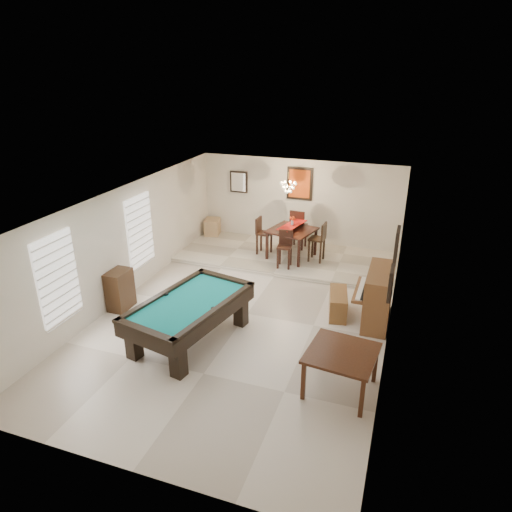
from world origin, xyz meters
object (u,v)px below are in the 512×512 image
Objects in this scene: pool_table at (190,321)px; flower_vase at (292,221)px; apothecary_chest at (120,290)px; dining_table at (292,241)px; dining_chair_west at (264,236)px; square_table at (340,371)px; dining_chair_north at (299,229)px; chandelier at (288,183)px; upright_piano at (372,295)px; corner_bench at (212,227)px; piano_bench at (338,303)px; dining_chair_south at (285,250)px; dining_chair_east at (317,242)px.

pool_table is 10.06× the size of flower_vase.
pool_table is at bearing -17.54° from apothecary_chest.
dining_chair_west is (-0.80, 0.00, 0.05)m from dining_table.
apothecary_chest is (-5.14, 1.21, 0.07)m from square_table.
chandelier is at bearing 82.02° from dining_chair_north.
corner_bench is at bearing 146.29° from upright_piano.
upright_piano is 3.58m from flower_vase.
pool_table is 2.20× the size of dining_chair_north.
apothecary_chest reaches higher than piano_bench.
pool_table is 4.92m from chandelier.
dining_chair_west is at bearing 179.84° from dining_table.
square_table is at bearing 114.22° from dining_chair_north.
upright_piano reaches higher than pool_table.
chandelier is (-2.58, 2.57, 1.61)m from upright_piano.
chandelier reaches higher than dining_chair_west.
square_table is 1.12× the size of dining_chair_south.
square_table is at bearing -79.47° from piano_bench.
apothecary_chest is at bearing -127.15° from flower_vase.
chandelier is at bearing -85.60° from dining_chair_west.
dining_chair_north is at bearing -43.91° from dining_chair_west.
apothecary_chest is 0.87× the size of dining_chair_west.
upright_piano is 4.11m from dining_chair_north.
dining_chair_south is at bearing 143.10° from upright_piano.
dining_chair_west reaches higher than square_table.
chandelier is (-0.85, 0.03, 1.54)m from dining_chair_east.
piano_bench is at bearing -53.53° from chandelier.
dining_chair_south is (0.00, -0.72, 0.02)m from dining_table.
pool_table is at bearing -98.80° from chandelier.
piano_bench is 3.72m from chandelier.
chandelier is (-2.36, 5.08, 1.82)m from square_table.
dining_chair_west is 1.74× the size of chandelier.
flower_vase is at bearing -18.89° from corner_bench.
dining_chair_west is (-2.54, 2.54, 0.38)m from piano_bench.
dining_chair_south reaches higher than pool_table.
upright_piano is 5.52m from apothecary_chest.
dining_table is at bearing -87.08° from dining_chair_west.
upright_piano is 1.44× the size of dining_chair_south.
square_table is 2.00× the size of corner_bench.
dining_table is 1.04× the size of dining_chair_east.
dining_table is at bearing 84.63° from dining_chair_south.
corner_bench is at bearing -1.05° from dining_chair_north.
upright_piano is 1.21× the size of dining_chair_north.
upright_piano is 4.13m from dining_chair_west.
dining_chair_north is 1.04m from dining_chair_east.
corner_bench is (-2.85, 0.22, -0.34)m from dining_chair_north.
apothecary_chest is (-4.67, -1.32, 0.19)m from piano_bench.
dining_chair_south is at bearing -129.04° from dining_chair_west.
flower_vase is at bearing 84.63° from dining_chair_south.
dining_chair_east reaches higher than apothecary_chest.
piano_bench is 0.84× the size of dining_table.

